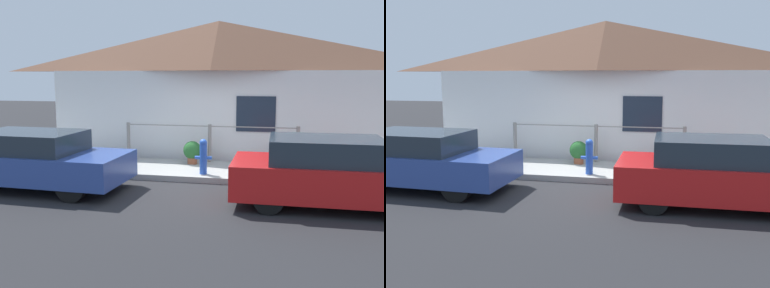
% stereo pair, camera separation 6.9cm
% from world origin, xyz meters
% --- Properties ---
extents(ground_plane, '(60.00, 60.00, 0.00)m').
position_xyz_m(ground_plane, '(0.00, 0.00, 0.00)').
color(ground_plane, '#262628').
extents(sidewalk, '(24.00, 2.06, 0.15)m').
position_xyz_m(sidewalk, '(0.00, 1.03, 0.07)').
color(sidewalk, '#9E9E99').
rests_on(sidewalk, ground_plane).
extents(house, '(10.30, 2.23, 4.19)m').
position_xyz_m(house, '(0.00, 3.37, 3.26)').
color(house, white).
rests_on(house, ground_plane).
extents(fence, '(4.90, 0.10, 1.06)m').
position_xyz_m(fence, '(0.00, 1.91, 0.73)').
color(fence, gray).
rests_on(fence, sidewalk).
extents(car_left, '(4.20, 1.94, 1.31)m').
position_xyz_m(car_left, '(-3.46, -1.23, 0.67)').
color(car_left, '#2D4793').
rests_on(car_left, ground_plane).
extents(car_right, '(3.92, 1.76, 1.36)m').
position_xyz_m(car_right, '(2.95, -1.23, 0.68)').
color(car_right, red).
rests_on(car_right, ground_plane).
extents(fire_hydrant, '(0.42, 0.19, 0.87)m').
position_xyz_m(fire_hydrant, '(0.11, 0.38, 0.60)').
color(fire_hydrant, blue).
rests_on(fire_hydrant, sidewalk).
extents(potted_plant_near_hydrant, '(0.50, 0.50, 0.63)m').
position_xyz_m(potted_plant_near_hydrant, '(-0.42, 1.55, 0.50)').
color(potted_plant_near_hydrant, '#9E5638').
rests_on(potted_plant_near_hydrant, sidewalk).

